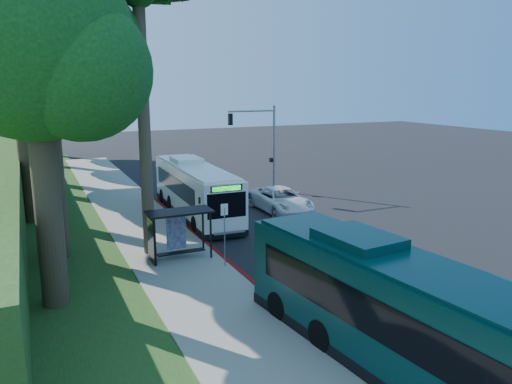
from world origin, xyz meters
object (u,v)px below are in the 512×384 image
bus_shelter (174,225)px  teal_bus (402,314)px  pickup (281,200)px  white_bus (195,189)px

bus_shelter → teal_bus: bearing=-74.7°
teal_bus → bus_shelter: bearing=99.6°
teal_bus → pickup: 19.93m
teal_bus → pickup: bearing=67.1°
bus_shelter → pickup: 11.36m
bus_shelter → pickup: bearing=34.4°
bus_shelter → pickup: (9.34, 6.40, -0.97)m
teal_bus → pickup: size_ratio=2.21×
bus_shelter → white_bus: bearing=65.3°
white_bus → pickup: (5.61, -1.71, -0.95)m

